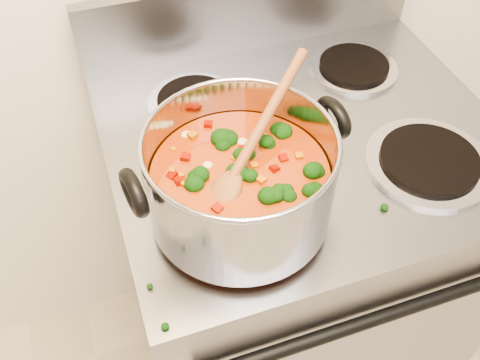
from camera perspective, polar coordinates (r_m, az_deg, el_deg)
name	(u,v)px	position (r m, az deg, el deg)	size (l,w,h in m)	color
electric_range	(288,264)	(1.36, 5.19, -8.89)	(0.73, 0.67, 1.08)	gray
stockpot	(240,181)	(0.80, 0.00, -0.08)	(0.35, 0.28, 0.17)	#9999A0
wooden_spoon	(246,154)	(0.78, 0.65, 2.84)	(0.23, 0.21, 0.12)	brown
cooktop_crumbs	(228,210)	(0.87, -1.30, -3.23)	(0.34, 0.34, 0.01)	black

